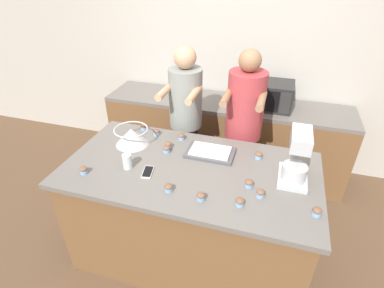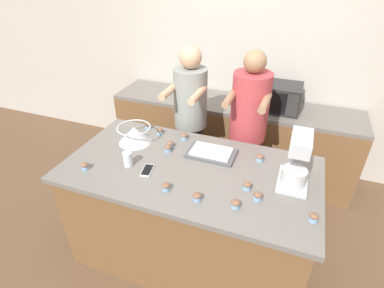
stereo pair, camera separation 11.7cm
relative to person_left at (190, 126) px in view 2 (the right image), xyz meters
name	(u,v)px [view 2 (the right image)]	position (x,y,z in m)	size (l,w,h in m)	color
ground_plane	(190,250)	(0.28, -0.74, -0.88)	(16.00, 16.00, 0.00)	brown
back_wall	(244,55)	(0.28, 1.00, 0.47)	(10.00, 0.06, 2.70)	#B2ADA3
island_counter	(190,213)	(0.28, -0.74, -0.40)	(1.92, 1.01, 0.95)	brown
back_counter	(231,137)	(0.28, 0.65, -0.43)	(2.80, 0.60, 0.90)	brown
person_left	(190,126)	(0.00, 0.00, 0.00)	(0.33, 0.50, 1.66)	#232328
person_right	(247,136)	(0.56, 0.00, 0.00)	(0.35, 0.51, 1.67)	brown
stand_mixer	(296,163)	(1.02, -0.66, 0.24)	(0.20, 0.30, 0.39)	#B2B7BC
mixing_bowl	(134,134)	(-0.30, -0.56, 0.15)	(0.29, 0.29, 0.15)	#BCBCC1
baking_tray	(211,153)	(0.38, -0.52, 0.09)	(0.39, 0.24, 0.04)	#4C4C51
microwave_oven	(275,97)	(0.72, 0.65, 0.16)	(0.53, 0.36, 0.28)	black
cell_phone	(147,170)	(0.00, -0.89, 0.07)	(0.10, 0.15, 0.01)	silver
drinking_glass	(128,159)	(-0.17, -0.88, 0.13)	(0.07, 0.07, 0.12)	silver
cupcake_0	(236,204)	(0.70, -1.04, 0.10)	(0.06, 0.06, 0.06)	#759EC6
cupcake_1	(85,166)	(-0.45, -1.04, 0.10)	(0.06, 0.06, 0.06)	#759EC6
cupcake_2	(184,136)	(0.08, -0.37, 0.10)	(0.06, 0.06, 0.06)	#759EC6
cupcake_3	(148,126)	(-0.31, -0.31, 0.10)	(0.06, 0.06, 0.06)	#759EC6
cupcake_4	(260,158)	(0.76, -0.47, 0.10)	(0.06, 0.06, 0.06)	#759EC6
cupcake_5	(197,197)	(0.45, -1.06, 0.10)	(0.06, 0.06, 0.06)	#759EC6
cupcake_6	(314,217)	(1.17, -0.98, 0.10)	(0.06, 0.06, 0.06)	#759EC6
cupcake_7	(258,196)	(0.82, -0.91, 0.10)	(0.06, 0.06, 0.06)	#759EC6
cupcake_8	(166,187)	(0.22, -1.04, 0.10)	(0.06, 0.06, 0.06)	#759EC6
cupcake_9	(168,148)	(0.03, -0.60, 0.10)	(0.06, 0.06, 0.06)	#759EC6
cupcake_10	(170,144)	(0.02, -0.53, 0.10)	(0.06, 0.06, 0.06)	#759EC6
cupcake_11	(160,131)	(-0.16, -0.36, 0.10)	(0.06, 0.06, 0.06)	#759EC6
cupcake_12	(247,186)	(0.73, -0.83, 0.10)	(0.06, 0.06, 0.06)	#759EC6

